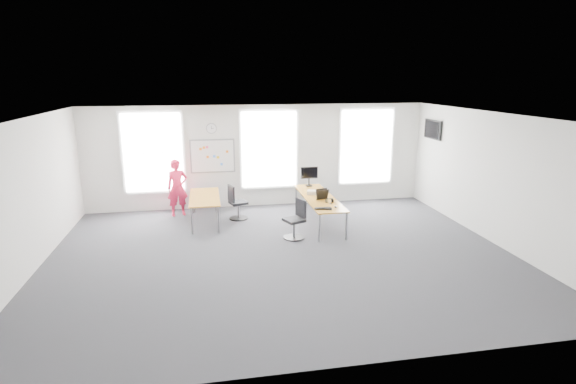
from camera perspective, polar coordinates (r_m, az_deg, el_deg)
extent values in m
plane|color=#27272C|center=(9.90, -0.80, -7.99)|extent=(10.00, 10.00, 0.00)
plane|color=white|center=(9.19, -0.86, 9.58)|extent=(10.00, 10.00, 0.00)
plane|color=silver|center=(13.31, -3.71, 4.56)|extent=(10.00, 0.00, 10.00)
plane|color=silver|center=(5.72, 5.96, -9.11)|extent=(10.00, 0.00, 10.00)
plane|color=silver|center=(9.94, -30.57, -0.86)|extent=(0.00, 10.00, 10.00)
plane|color=silver|center=(11.36, 24.89, 1.52)|extent=(0.00, 10.00, 10.00)
cube|color=silver|center=(13.24, -16.76, 4.81)|extent=(1.60, 0.06, 2.20)
cube|color=silver|center=(13.29, -2.42, 5.44)|extent=(1.60, 0.06, 2.20)
cube|color=silver|center=(14.02, 9.88, 5.71)|extent=(1.60, 0.06, 2.20)
cube|color=#BD7E23|center=(11.85, 3.94, -0.69)|extent=(0.77, 2.90, 0.03)
cylinder|color=gray|center=(10.59, 4.04, -4.56)|extent=(0.05, 0.05, 0.68)
cylinder|color=gray|center=(10.76, 7.42, -4.32)|extent=(0.05, 0.05, 0.68)
cylinder|color=gray|center=(13.18, 1.05, -0.69)|extent=(0.05, 0.05, 0.68)
cylinder|color=gray|center=(13.32, 3.80, -0.55)|extent=(0.05, 0.05, 0.68)
cube|color=#BD7E23|center=(12.06, -10.56, -0.62)|extent=(0.78, 1.94, 0.03)
cylinder|color=gray|center=(11.29, -12.13, -3.62)|extent=(0.05, 0.05, 0.68)
cylinder|color=gray|center=(11.28, -8.79, -3.47)|extent=(0.05, 0.05, 0.68)
cylinder|color=gray|center=(13.03, -11.94, -1.17)|extent=(0.05, 0.05, 0.68)
cylinder|color=gray|center=(13.03, -9.05, -1.04)|extent=(0.05, 0.05, 0.68)
cylinder|color=black|center=(10.88, 0.76, -5.80)|extent=(0.50, 0.50, 0.03)
cylinder|color=gray|center=(10.81, 0.76, -4.71)|extent=(0.06, 0.06, 0.41)
cube|color=black|center=(10.73, 0.77, -3.59)|extent=(0.55, 0.55, 0.07)
cube|color=black|center=(10.76, 1.64, -2.04)|extent=(0.20, 0.40, 0.44)
cylinder|color=black|center=(12.40, -6.29, -3.31)|extent=(0.51, 0.51, 0.03)
cylinder|color=gray|center=(12.34, -6.31, -2.34)|extent=(0.06, 0.06, 0.41)
cube|color=black|center=(12.28, -6.34, -1.33)|extent=(0.54, 0.54, 0.07)
cube|color=black|center=(12.14, -7.23, -0.20)|extent=(0.17, 0.41, 0.44)
imported|color=#D91E43|center=(12.81, -13.86, 0.54)|extent=(0.65, 0.51, 1.58)
cube|color=white|center=(13.19, -9.55, 4.52)|extent=(1.20, 0.03, 0.90)
cylinder|color=gray|center=(13.07, -9.70, 7.97)|extent=(0.30, 0.04, 0.30)
cube|color=black|center=(13.73, 17.92, 7.58)|extent=(0.06, 0.90, 0.55)
cube|color=black|center=(10.78, 4.51, -2.11)|extent=(0.44, 0.27, 0.02)
ellipsoid|color=black|center=(10.91, 6.07, -1.89)|extent=(0.09, 0.11, 0.04)
cylinder|color=black|center=(11.22, 5.44, -1.49)|extent=(0.07, 0.07, 0.01)
cylinder|color=black|center=(11.30, 4.92, -1.13)|extent=(0.04, 0.10, 0.10)
cylinder|color=black|center=(11.34, 5.66, -1.09)|extent=(0.04, 0.10, 0.10)
cylinder|color=gold|center=(11.30, 4.92, -1.13)|extent=(0.01, 0.10, 0.10)
cube|color=black|center=(11.30, 5.30, -0.85)|extent=(0.17, 0.02, 0.02)
cube|color=black|center=(11.62, 4.32, -0.22)|extent=(0.34, 0.17, 0.27)
cube|color=orange|center=(11.55, 4.42, -0.37)|extent=(0.33, 0.18, 0.25)
cube|color=black|center=(11.54, 4.44, -0.34)|extent=(0.35, 0.19, 0.26)
cube|color=beige|center=(12.09, 3.17, -0.05)|extent=(0.35, 0.31, 0.10)
cylinder|color=black|center=(13.01, 2.67, 0.82)|extent=(0.21, 0.21, 0.02)
cylinder|color=black|center=(12.99, 2.68, 1.26)|extent=(0.04, 0.04, 0.21)
cube|color=black|center=(12.91, 2.70, 2.46)|extent=(0.51, 0.04, 0.34)
cube|color=black|center=(12.90, 2.72, 2.44)|extent=(0.47, 0.01, 0.30)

